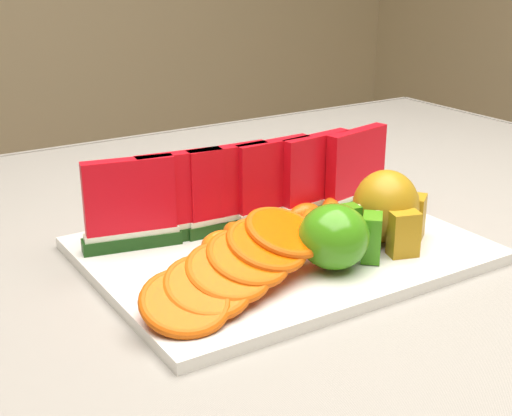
{
  "coord_description": "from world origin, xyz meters",
  "views": [
    {
      "loc": [
        -0.35,
        -0.63,
        1.07
      ],
      "look_at": [
        0.03,
        -0.03,
        0.81
      ],
      "focal_mm": 50.0,
      "sensor_mm": 36.0,
      "label": 1
    }
  ],
  "objects_px": {
    "platter": "(281,250)",
    "pear_cluster": "(389,209)",
    "apple_cluster": "(338,236)",
    "side_plate": "(305,161)"
  },
  "relations": [
    {
      "from": "platter",
      "to": "pear_cluster",
      "type": "distance_m",
      "value": 0.12
    },
    {
      "from": "platter",
      "to": "apple_cluster",
      "type": "xyz_separation_m",
      "value": [
        0.02,
        -0.08,
        0.04
      ]
    },
    {
      "from": "apple_cluster",
      "to": "pear_cluster",
      "type": "distance_m",
      "value": 0.09
    },
    {
      "from": "pear_cluster",
      "to": "apple_cluster",
      "type": "bearing_deg",
      "value": -166.15
    },
    {
      "from": "apple_cluster",
      "to": "pear_cluster",
      "type": "bearing_deg",
      "value": 13.85
    },
    {
      "from": "apple_cluster",
      "to": "pear_cluster",
      "type": "height_order",
      "value": "pear_cluster"
    },
    {
      "from": "platter",
      "to": "apple_cluster",
      "type": "relative_size",
      "value": 3.68
    },
    {
      "from": "platter",
      "to": "pear_cluster",
      "type": "relative_size",
      "value": 4.39
    },
    {
      "from": "apple_cluster",
      "to": "side_plate",
      "type": "bearing_deg",
      "value": 58.61
    },
    {
      "from": "platter",
      "to": "apple_cluster",
      "type": "height_order",
      "value": "apple_cluster"
    }
  ]
}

